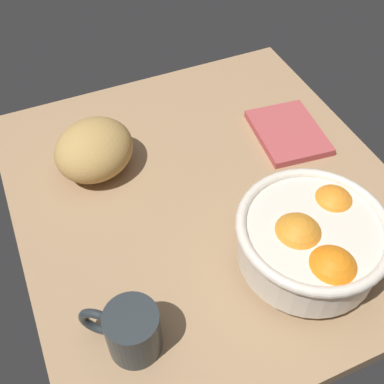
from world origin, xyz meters
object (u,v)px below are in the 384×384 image
fruit_bowl (312,240)px  mug (130,331)px  bread_loaf (94,150)px  napkin_folded (288,132)px

fruit_bowl → mug: (1.59, -28.24, -2.29)cm
bread_loaf → fruit_bowl: bearing=35.7°
bread_loaf → napkin_folded: (6.13, 36.19, -3.93)cm
fruit_bowl → napkin_folded: fruit_bowl is taller
fruit_bowl → bread_loaf: 40.01cm
bread_loaf → mug: 34.41cm
napkin_folded → mug: bearing=-55.8°
fruit_bowl → napkin_folded: bearing=154.0°
bread_loaf → napkin_folded: size_ratio=0.93×
bread_loaf → napkin_folded: 36.92cm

